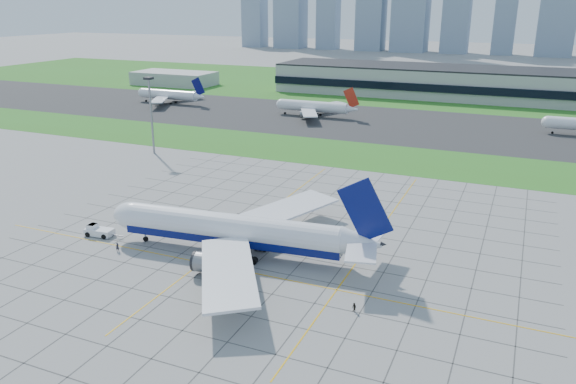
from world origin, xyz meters
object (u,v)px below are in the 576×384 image
Objects in this scene: pushback_tug at (98,231)px; distant_jet_1 at (315,107)px; distant_jet_0 at (170,95)px; light_mast at (151,106)px; crew_far at (354,308)px; crew_near at (118,247)px; airliner at (234,230)px.

pushback_tug is 0.21× the size of distant_jet_1.
distant_jet_0 is at bearing 113.87° from pushback_tug.
light_mast reaches higher than distant_jet_1.
light_mast is at bearing 110.88° from pushback_tug.
distant_jet_0 is (-84.65, 150.05, 3.37)m from pushback_tug.
light_mast reaches higher than crew_far.
crew_near reaches higher than crew_far.
airliner is 32.50m from pushback_tug.
crew_near is 152.60m from distant_jet_1.
light_mast is 73.29m from pushback_tug.
light_mast is 0.60× the size of distant_jet_1.
crew_near is 0.04× the size of distant_jet_1.
airliner is at bearing -25.55° from crew_near.
distant_jet_1 reaches higher than pushback_tug.
crew_near is at bearing -84.66° from distant_jet_1.
airliner is at bearing 0.72° from pushback_tug.
airliner reaches higher than distant_jet_0.
light_mast is at bearing 130.96° from airliner.
crew_near is at bearing -59.15° from light_mast.
pushback_tug is (31.94, -64.23, -15.06)m from light_mast.
airliner reaches higher than pushback_tug.
distant_jet_0 is (-94.07, 155.07, 3.53)m from crew_near.
light_mast is 0.60× the size of distant_jet_0.
crew_near is 181.41m from distant_jet_0.
pushback_tug is at bearing 105.72° from crew_near.
airliner is 31.43× the size of crew_near.
light_mast reaches higher than pushback_tug.
airliner is 24.56m from crew_near.
light_mast is 15.45× the size of crew_far.
crew_far is at bearing -13.79° from pushback_tug.
crew_near is (41.36, -69.24, -15.22)m from light_mast.
light_mast is 119.27m from crew_far.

